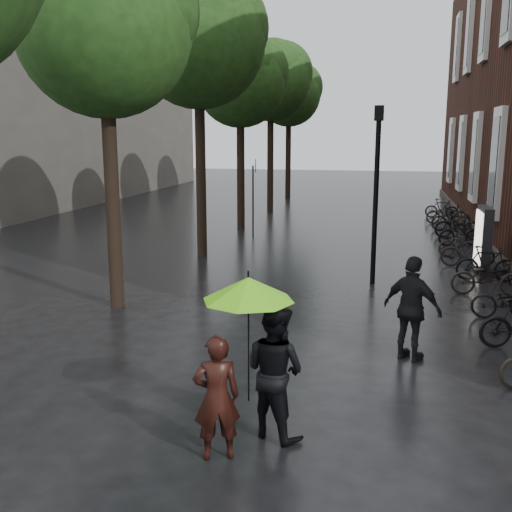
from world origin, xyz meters
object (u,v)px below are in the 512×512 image
(ad_lightbox, at_px, (483,240))
(lamp_post, at_px, (377,178))
(person_black, at_px, (275,371))
(parked_bicycles, at_px, (469,246))
(person_burgundy, at_px, (217,397))
(pedestrian_walking, at_px, (412,309))

(ad_lightbox, distance_m, lamp_post, 3.99)
(person_black, height_order, parked_bicycles, person_black)
(parked_bicycles, height_order, lamp_post, lamp_post)
(person_burgundy, height_order, ad_lightbox, ad_lightbox)
(pedestrian_walking, height_order, lamp_post, lamp_post)
(parked_bicycles, xyz_separation_m, lamp_post, (-2.89, -3.60, 2.37))
(parked_bicycles, bearing_deg, pedestrian_walking, -103.05)
(pedestrian_walking, xyz_separation_m, parked_bicycles, (2.10, 9.04, -0.48))
(lamp_post, bearing_deg, pedestrian_walking, -81.67)
(pedestrian_walking, relative_size, parked_bicycles, 0.09)
(person_black, bearing_deg, person_burgundy, 79.31)
(pedestrian_walking, xyz_separation_m, lamp_post, (-0.80, 5.44, 1.89))
(lamp_post, bearing_deg, person_black, -97.09)
(ad_lightbox, xyz_separation_m, lamp_post, (-3.02, -1.84, 1.86))
(person_burgundy, xyz_separation_m, ad_lightbox, (4.68, 11.20, 0.17))
(person_black, xyz_separation_m, ad_lightbox, (4.09, 10.47, 0.06))
(person_burgundy, relative_size, lamp_post, 0.34)
(person_black, distance_m, lamp_post, 8.91)
(person_burgundy, height_order, pedestrian_walking, pedestrian_walking)
(person_black, bearing_deg, ad_lightbox, -83.06)
(pedestrian_walking, bearing_deg, lamp_post, -51.00)
(person_burgundy, bearing_deg, ad_lightbox, -135.04)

